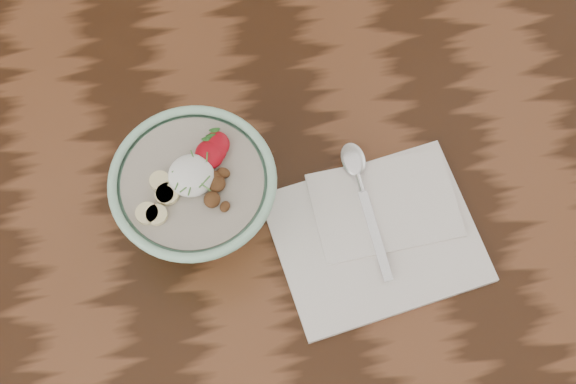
{
  "coord_description": "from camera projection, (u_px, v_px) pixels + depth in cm",
  "views": [
    {
      "loc": [
        -8.61,
        -36.89,
        172.3
      ],
      "look_at": [
        -2.53,
        -2.89,
        86.74
      ],
      "focal_mm": 50.0,
      "sensor_mm": 36.0,
      "label": 1
    }
  ],
  "objects": [
    {
      "name": "table",
      "position": [
        302.0,
        226.0,
        1.13
      ],
      "size": [
        160.0,
        90.0,
        75.0
      ],
      "color": "black",
      "rests_on": "ground"
    },
    {
      "name": "breakfast_bowl",
      "position": [
        196.0,
        194.0,
        0.98
      ],
      "size": [
        19.92,
        19.92,
        13.27
      ],
      "rotation": [
        0.0,
        0.0,
        -0.38
      ],
      "color": "#9ED4B5",
      "rests_on": "table"
    },
    {
      "name": "napkin",
      "position": [
        378.0,
        231.0,
        1.02
      ],
      "size": [
        27.64,
        23.56,
        1.54
      ],
      "rotation": [
        0.0,
        0.0,
        0.14
      ],
      "color": "white",
      "rests_on": "table"
    },
    {
      "name": "spoon",
      "position": [
        359.0,
        178.0,
        1.04
      ],
      "size": [
        3.52,
        19.36,
        1.01
      ],
      "rotation": [
        0.0,
        0.0,
        0.06
      ],
      "color": "silver",
      "rests_on": "napkin"
    }
  ]
}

